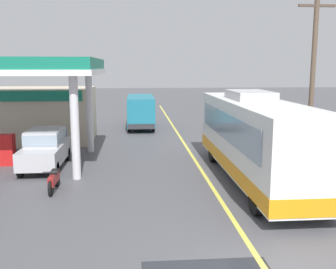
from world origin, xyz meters
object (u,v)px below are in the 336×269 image
Objects in this scene: coach_bus_main at (255,140)px; car_at_pump at (45,146)px; motorcycle_parked_forecourt at (54,180)px; minibus_opposing_lane at (141,109)px; pedestrian_near_pump at (62,137)px.

coach_bus_main is 9.65m from car_at_pump.
coach_bus_main is 8.25m from motorcycle_parked_forecourt.
minibus_opposing_lane is (4.65, 12.01, 0.46)m from car_at_pump.
coach_bus_main is 15.53m from minibus_opposing_lane.
coach_bus_main is 2.63× the size of car_at_pump.
coach_bus_main is 6.13× the size of motorcycle_parked_forecourt.
minibus_opposing_lane is (-4.54, 14.85, -0.25)m from coach_bus_main.
pedestrian_near_pump is (-0.84, 6.52, 0.49)m from motorcycle_parked_forecourt.
pedestrian_near_pump is at bearing -115.65° from minibus_opposing_lane.
coach_bus_main is at bearing -17.13° from car_at_pump.
motorcycle_parked_forecourt is at bearing -174.09° from coach_bus_main.
minibus_opposing_lane reaches higher than pedestrian_near_pump.
car_at_pump is (-9.20, 2.84, -0.71)m from coach_bus_main.
pedestrian_near_pump is at bearing 147.56° from coach_bus_main.
motorcycle_parked_forecourt is (1.09, -3.67, -0.57)m from car_at_pump.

